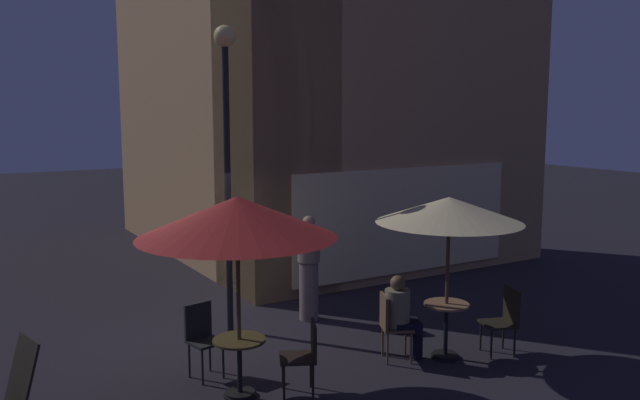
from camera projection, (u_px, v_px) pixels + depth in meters
The scene contains 14 objects.
ground_plane at pixel (206, 348), 9.55m from camera, with size 60.00×60.00×0.00m, color #242128.
cafe_building at pixel (288, 40), 14.39m from camera, with size 7.37×8.89×9.91m.
street_lamp_near_corner at pixel (226, 124), 9.86m from camera, with size 0.33×0.33×4.69m.
menu_sandwich_board at pixel (3, 386), 7.12m from camera, with size 0.76×0.68×0.93m.
cafe_table_0 at pixel (240, 357), 7.90m from camera, with size 0.64×0.64×0.72m.
cafe_table_1 at pixel (446, 321), 9.12m from camera, with size 0.63×0.63×0.79m.
patio_umbrella_0 at pixel (237, 218), 7.66m from camera, with size 2.37×2.37×2.45m.
patio_umbrella_1 at pixel (449, 211), 8.91m from camera, with size 2.01×2.01×2.28m.
cafe_chair_0 at pixel (305, 351), 7.97m from camera, with size 0.58×0.58×0.90m.
cafe_chair_1 at pixel (202, 333), 8.49m from camera, with size 0.46×0.46×0.96m.
cafe_chair_2 at pixel (505, 316), 9.28m from camera, with size 0.56×0.56×0.96m.
cafe_chair_3 at pixel (390, 321), 9.03m from camera, with size 0.54×0.54×0.93m.
patron_seated_0 at pixel (401, 312), 9.03m from camera, with size 0.54×0.47×1.20m.
patron_standing_1 at pixel (309, 268), 10.75m from camera, with size 0.37×0.37×1.74m.
Camera 1 is at (-3.29, -8.71, 3.47)m, focal length 36.82 mm.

